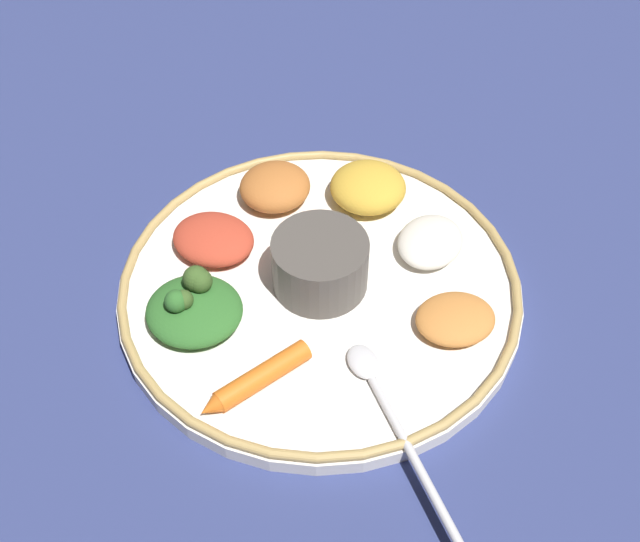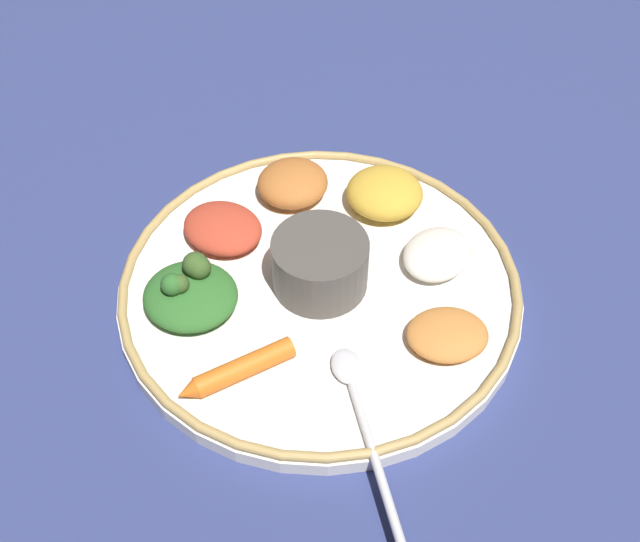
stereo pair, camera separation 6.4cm
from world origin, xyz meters
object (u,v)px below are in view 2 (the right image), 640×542
spoon (361,412)px  carrot_near_spoon (237,370)px  greens_pile (190,292)px  center_bowl (320,262)px

spoon → carrot_near_spoon: (0.08, -0.05, 0.00)m
greens_pile → carrot_near_spoon: 0.09m
center_bowl → carrot_near_spoon: center_bowl is taller
spoon → greens_pile: (0.11, -0.14, 0.01)m
greens_pile → carrot_near_spoon: (-0.03, 0.08, -0.01)m
spoon → greens_pile: 0.18m
center_bowl → greens_pile: 0.11m
center_bowl → greens_pile: (0.11, -0.00, -0.01)m
spoon → carrot_near_spoon: bearing=-33.1°
spoon → greens_pile: size_ratio=1.59×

